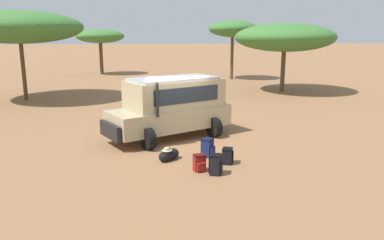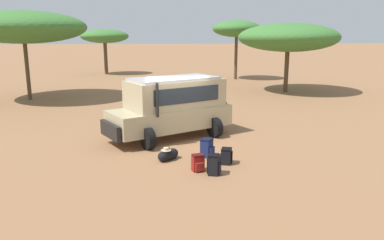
# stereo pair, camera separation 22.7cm
# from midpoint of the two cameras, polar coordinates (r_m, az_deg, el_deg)

# --- Properties ---
(ground_plane) EXTENTS (320.00, 320.00, 0.00)m
(ground_plane) POSITION_cam_midpoint_polar(r_m,az_deg,el_deg) (14.72, -2.38, -3.30)
(ground_plane) COLOR #936642
(safari_vehicle) EXTENTS (5.33, 3.97, 2.44)m
(safari_vehicle) POSITION_cam_midpoint_polar(r_m,az_deg,el_deg) (15.11, -3.50, 2.15)
(safari_vehicle) COLOR tan
(safari_vehicle) RESTS_ON ground_plane
(backpack_beside_front_wheel) EXTENTS (0.52, 0.51, 0.64)m
(backpack_beside_front_wheel) POSITION_cam_midpoint_polar(r_m,az_deg,el_deg) (12.86, 1.89, -4.27)
(backpack_beside_front_wheel) COLOR navy
(backpack_beside_front_wheel) RESTS_ON ground_plane
(backpack_cluster_center) EXTENTS (0.40, 0.41, 0.53)m
(backpack_cluster_center) POSITION_cam_midpoint_polar(r_m,az_deg,el_deg) (11.54, 0.58, -6.58)
(backpack_cluster_center) COLOR maroon
(backpack_cluster_center) RESTS_ON ground_plane
(backpack_near_rear_wheel) EXTENTS (0.48, 0.46, 0.52)m
(backpack_near_rear_wheel) POSITION_cam_midpoint_polar(r_m,az_deg,el_deg) (12.24, 4.82, -5.50)
(backpack_near_rear_wheel) COLOR black
(backpack_near_rear_wheel) RESTS_ON ground_plane
(backpack_outermost) EXTENTS (0.46, 0.42, 0.63)m
(backpack_outermost) POSITION_cam_midpoint_polar(r_m,az_deg,el_deg) (11.27, 3.02, -6.82)
(backpack_outermost) COLOR black
(backpack_outermost) RESTS_ON ground_plane
(duffel_bag_low_black_case) EXTENTS (0.70, 0.67, 0.45)m
(duffel_bag_low_black_case) POSITION_cam_midpoint_polar(r_m,az_deg,el_deg) (12.57, -4.07, -5.32)
(duffel_bag_low_black_case) COLOR black
(duffel_bag_low_black_case) RESTS_ON ground_plane
(acacia_tree_far_left) EXTENTS (7.69, 7.40, 5.56)m
(acacia_tree_far_left) POSITION_cam_midpoint_polar(r_m,az_deg,el_deg) (25.98, -25.08, 12.69)
(acacia_tree_far_left) COLOR brown
(acacia_tree_far_left) RESTS_ON ground_plane
(acacia_tree_left_mid) EXTENTS (4.95, 4.48, 4.65)m
(acacia_tree_left_mid) POSITION_cam_midpoint_polar(r_m,az_deg,el_deg) (40.79, -13.99, 12.25)
(acacia_tree_left_mid) COLOR brown
(acacia_tree_left_mid) RESTS_ON ground_plane
(acacia_tree_centre_back) EXTENTS (4.43, 4.45, 5.39)m
(acacia_tree_centre_back) POSITION_cam_midpoint_polar(r_m,az_deg,el_deg) (35.45, 6.02, 13.63)
(acacia_tree_centre_back) COLOR brown
(acacia_tree_centre_back) RESTS_ON ground_plane
(acacia_tree_right_mid) EXTENTS (7.09, 7.07, 4.91)m
(acacia_tree_right_mid) POSITION_cam_midpoint_polar(r_m,az_deg,el_deg) (28.05, 13.70, 12.12)
(acacia_tree_right_mid) COLOR brown
(acacia_tree_right_mid) RESTS_ON ground_plane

